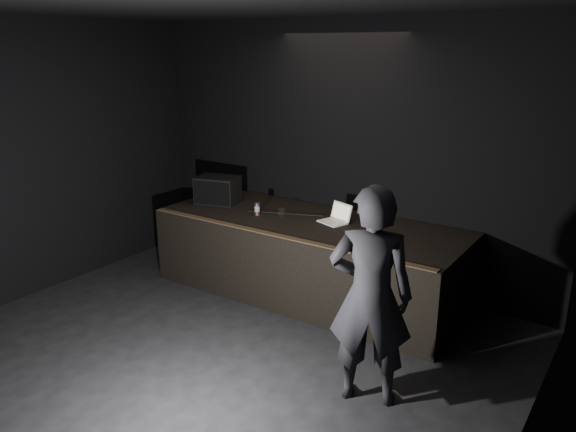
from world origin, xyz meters
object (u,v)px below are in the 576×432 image
(laptop, at_px, (336,217))
(beer_can, at_px, (257,209))
(stage_monitor, at_px, (218,190))
(stage_riser, at_px, (309,257))
(person, at_px, (370,296))

(laptop, xyz_separation_m, beer_can, (-1.02, -0.32, 0.02))
(stage_monitor, xyz_separation_m, laptop, (1.83, 0.16, -0.13))
(stage_monitor, xyz_separation_m, beer_can, (0.82, -0.15, -0.11))
(stage_riser, bearing_deg, person, -44.65)
(stage_riser, distance_m, person, 2.41)
(stage_riser, bearing_deg, stage_monitor, -179.40)
(stage_monitor, xyz_separation_m, person, (3.19, -1.64, -0.17))
(beer_can, bearing_deg, stage_riser, 13.62)
(stage_monitor, distance_m, beer_can, 0.84)
(stage_riser, distance_m, beer_can, 0.93)
(beer_can, relative_size, person, 0.08)
(stage_riser, height_order, stage_monitor, stage_monitor)
(stage_monitor, bearing_deg, stage_riser, -14.79)
(beer_can, distance_m, person, 2.81)
(laptop, bearing_deg, beer_can, -143.62)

